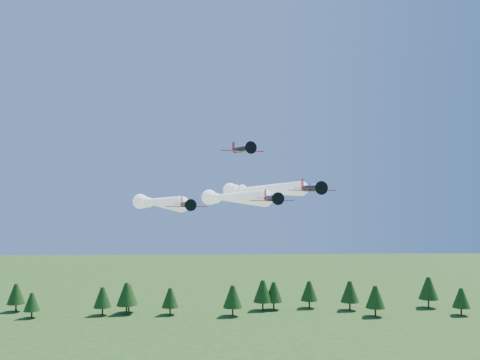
{
  "coord_description": "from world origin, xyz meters",
  "views": [
    {
      "loc": [
        -5.78,
        -85.7,
        43.04
      ],
      "look_at": [
        -2.76,
        0.0,
        45.37
      ],
      "focal_mm": 40.0,
      "sensor_mm": 36.0,
      "label": 1
    }
  ],
  "objects_px": {
    "plane_slot": "(242,149)",
    "plane_right": "(253,190)",
    "plane_lead": "(225,197)",
    "plane_left": "(154,202)"
  },
  "relations": [
    {
      "from": "plane_slot",
      "to": "plane_lead",
      "type": "bearing_deg",
      "value": 79.55
    },
    {
      "from": "plane_left",
      "to": "plane_right",
      "type": "distance_m",
      "value": 22.22
    },
    {
      "from": "plane_left",
      "to": "plane_slot",
      "type": "relative_size",
      "value": 6.6
    },
    {
      "from": "plane_right",
      "to": "plane_slot",
      "type": "distance_m",
      "value": 26.5
    },
    {
      "from": "plane_left",
      "to": "plane_slot",
      "type": "distance_m",
      "value": 28.09
    },
    {
      "from": "plane_slot",
      "to": "plane_right",
      "type": "bearing_deg",
      "value": 61.27
    },
    {
      "from": "plane_lead",
      "to": "plane_right",
      "type": "xyz_separation_m",
      "value": [
        6.25,
        10.43,
        1.59
      ]
    },
    {
      "from": "plane_left",
      "to": "plane_slot",
      "type": "xyz_separation_m",
      "value": [
        17.78,
        -19.57,
        9.47
      ]
    },
    {
      "from": "plane_lead",
      "to": "plane_right",
      "type": "distance_m",
      "value": 12.26
    },
    {
      "from": "plane_lead",
      "to": "plane_left",
      "type": "distance_m",
      "value": 15.79
    }
  ]
}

